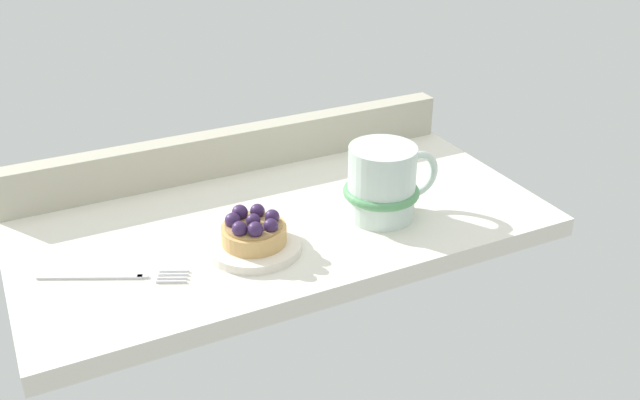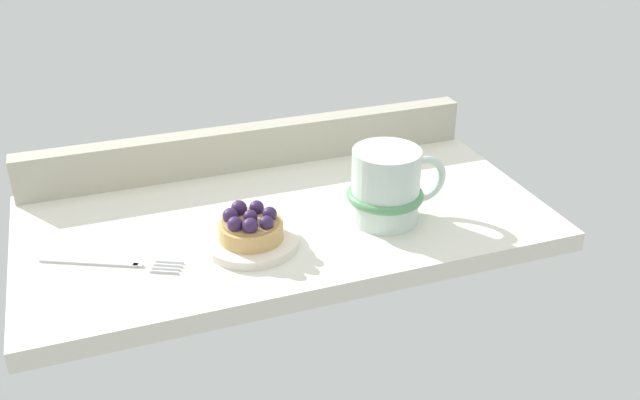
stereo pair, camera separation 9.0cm
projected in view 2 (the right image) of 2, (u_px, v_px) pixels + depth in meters
ground_plane at (285, 222)px, 96.95cm from camera, size 69.58×36.00×2.57cm
window_rail_back at (252, 146)px, 108.44cm from camera, size 68.19×3.26×6.45cm
dessert_plate at (252, 242)px, 88.96cm from camera, size 11.71×11.71×1.14cm
raspberry_tart at (250, 226)px, 87.89cm from camera, size 7.99×7.99×4.05cm
coffee_mug at (387, 186)px, 92.95cm from camera, size 13.83×10.15×9.99cm
dessert_fork at (112, 263)px, 85.18cm from camera, size 16.37×8.97×0.60cm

